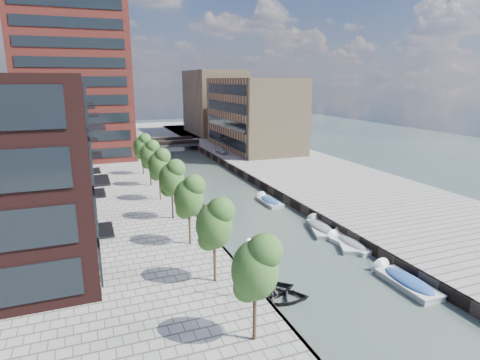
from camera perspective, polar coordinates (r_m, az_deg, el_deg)
water at (r=57.66m, az=-4.27°, el=-0.70°), size 300.00×300.00×0.00m
quay_right at (r=63.88m, az=9.58°, el=1.06°), size 20.00×140.00×1.00m
quay_wall_left at (r=56.14m, az=-10.25°, el=-0.77°), size 0.25×140.00×1.00m
quay_wall_right at (r=59.53m, az=1.34°, el=0.30°), size 0.25×140.00×1.00m
far_closure at (r=115.41m, az=-13.09°, el=6.65°), size 80.00×40.00×1.00m
apartment_block at (r=44.08m, az=-26.08°, el=3.96°), size 8.00×38.00×14.00m
tower at (r=78.42m, az=-22.55°, el=14.01°), size 18.00×18.00×30.00m
tan_block_near at (r=82.21m, az=1.89°, el=9.41°), size 12.00×25.00×14.00m
tan_block_far at (r=106.51m, az=-3.68°, el=10.98°), size 12.00×20.00×16.00m
bridge at (r=87.91m, az=-10.43°, el=5.15°), size 13.00×6.00×1.30m
tree_0 at (r=21.15m, az=2.16°, el=-12.13°), size 2.50×2.50×5.95m
tree_1 at (r=27.20m, az=-3.71°, el=-6.04°), size 2.50×2.50×5.95m
tree_2 at (r=33.62m, az=-7.31°, el=-2.18°), size 2.50×2.50×5.95m
tree_3 at (r=40.24m, az=-9.74°, el=0.44°), size 2.50×2.50×5.95m
tree_4 at (r=46.97m, az=-11.47°, el=2.31°), size 2.50×2.50×5.95m
tree_5 at (r=53.76m, az=-12.77°, el=3.71°), size 2.50×2.50×5.95m
tree_6 at (r=60.61m, az=-13.78°, el=4.79°), size 2.50×2.50×5.95m
lamp_0 at (r=25.70m, az=1.24°, el=-11.60°), size 0.24×0.24×4.12m
lamp_1 at (r=40.02m, az=-7.52°, el=-2.21°), size 0.24×0.24×4.12m
lamp_2 at (r=55.27m, az=-11.50°, el=2.15°), size 0.24×0.24×4.12m
sloop_0 at (r=28.77m, az=5.20°, el=-16.59°), size 5.40×4.76×0.93m
sloop_1 at (r=29.39m, az=3.30°, el=-15.84°), size 5.10×3.87×0.99m
sloop_2 at (r=47.20m, az=-6.58°, el=-4.11°), size 4.02×2.87×0.83m
sloop_3 at (r=51.65m, az=-8.35°, el=-2.57°), size 4.83×3.94×0.88m
sloop_4 at (r=65.78m, az=-10.14°, el=0.97°), size 4.04×2.92×0.83m
motorboat_0 at (r=32.77m, az=22.16°, el=-13.17°), size 1.94×5.51×1.83m
motorboat_1 at (r=38.12m, az=15.12°, el=-8.74°), size 2.36×4.86×1.55m
motorboat_2 at (r=38.84m, az=14.84°, el=-8.43°), size 3.57×5.29×1.67m
motorboat_3 at (r=49.25m, az=4.03°, el=-3.04°), size 1.75×4.86×1.61m
motorboat_4 at (r=41.32m, az=11.19°, el=-6.67°), size 3.34×5.50×1.74m
car at (r=76.70m, az=-2.62°, el=4.26°), size 1.84×3.80×1.25m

